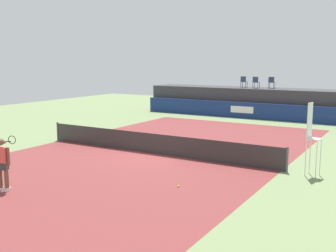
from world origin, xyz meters
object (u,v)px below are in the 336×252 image
(spectator_chair_left, at_px, (256,82))
(net_post_near, at_px, (58,131))
(spectator_chair_center, at_px, (272,82))
(spectator_chair_far_left, at_px, (244,81))
(umpire_chair, at_px, (312,134))
(net_post_far, at_px, (287,160))
(tennis_player, at_px, (3,162))
(tennis_ball, at_px, (178,186))

(spectator_chair_left, relative_size, net_post_near, 0.89)
(spectator_chair_left, bearing_deg, spectator_chair_center, 20.39)
(spectator_chair_far_left, distance_m, umpire_chair, 17.36)
(net_post_far, xyz_separation_m, tennis_player, (-7.53, -7.13, 0.46))
(spectator_chair_left, distance_m, umpire_chair, 16.74)
(spectator_chair_left, distance_m, net_post_near, 16.33)
(tennis_player, bearing_deg, net_post_near, 124.33)
(spectator_chair_far_left, bearing_deg, net_post_near, -107.91)
(spectator_chair_far_left, bearing_deg, spectator_chair_center, 6.68)
(net_post_near, relative_size, tennis_ball, 14.71)
(spectator_chair_far_left, relative_size, tennis_ball, 13.06)
(net_post_far, relative_size, tennis_player, 0.56)
(spectator_chair_center, bearing_deg, spectator_chair_left, -159.61)
(spectator_chair_far_left, relative_size, net_post_near, 0.89)
(umpire_chair, bearing_deg, tennis_ball, -132.43)
(tennis_player, distance_m, tennis_ball, 5.93)
(spectator_chair_far_left, distance_m, tennis_player, 22.40)
(spectator_chair_far_left, distance_m, spectator_chair_left, 1.06)
(umpire_chair, relative_size, net_post_far, 2.76)
(spectator_chair_center, xyz_separation_m, net_post_far, (5.32, -15.46, -2.19))
(spectator_chair_center, xyz_separation_m, tennis_ball, (2.64, -19.30, -2.66))
(spectator_chair_left, bearing_deg, tennis_ball, -78.75)
(spectator_chair_left, xyz_separation_m, tennis_player, (-1.09, -22.18, -1.73))
(tennis_player, bearing_deg, umpire_chair, 40.47)
(spectator_chair_far_left, height_order, tennis_ball, spectator_chair_far_left)
(spectator_chair_left, distance_m, spectator_chair_center, 1.19)
(spectator_chair_left, bearing_deg, tennis_player, -92.82)
(net_post_near, bearing_deg, spectator_chair_far_left, 72.09)
(spectator_chair_left, xyz_separation_m, net_post_far, (6.43, -15.04, -2.19))
(net_post_near, bearing_deg, spectator_chair_left, 68.37)
(net_post_far, bearing_deg, spectator_chair_left, 113.16)
(umpire_chair, bearing_deg, spectator_chair_center, 111.81)
(tennis_player, xyz_separation_m, tennis_ball, (4.85, 3.29, -0.92))
(tennis_ball, bearing_deg, net_post_near, 158.42)
(net_post_near, bearing_deg, spectator_chair_center, 65.40)
(umpire_chair, height_order, tennis_player, umpire_chair)
(spectator_chair_center, xyz_separation_m, net_post_near, (-7.08, -15.46, -2.19))
(umpire_chair, bearing_deg, net_post_far, -178.65)
(umpire_chair, distance_m, tennis_player, 11.04)
(spectator_chair_left, bearing_deg, umpire_chair, -64.12)
(spectator_chair_far_left, distance_m, net_post_far, 17.09)
(spectator_chair_far_left, bearing_deg, tennis_ball, -75.84)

